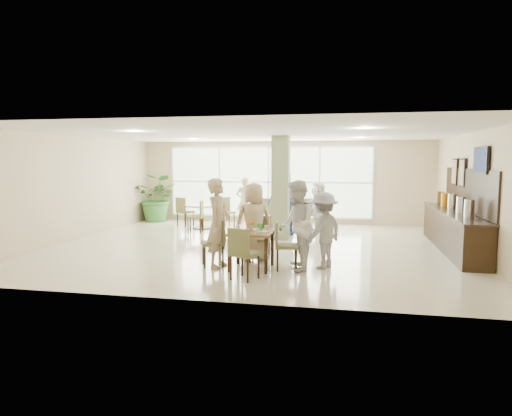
% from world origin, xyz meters
% --- Properties ---
extents(ground, '(10.00, 10.00, 0.00)m').
position_xyz_m(ground, '(0.00, 0.00, 0.00)').
color(ground, beige).
rests_on(ground, ground).
extents(room_shell, '(10.00, 10.00, 10.00)m').
position_xyz_m(room_shell, '(0.00, 0.00, 1.70)').
color(room_shell, white).
rests_on(room_shell, ground).
extents(window_bank, '(7.00, 0.04, 7.00)m').
position_xyz_m(window_bank, '(-0.50, 4.46, 1.40)').
color(window_bank, silver).
rests_on(window_bank, ground).
extents(column, '(0.45, 0.45, 2.80)m').
position_xyz_m(column, '(0.40, 1.20, 1.40)').
color(column, '#787F58').
rests_on(column, ground).
extents(main_table, '(0.86, 0.86, 0.75)m').
position_xyz_m(main_table, '(0.33, -2.31, 0.64)').
color(main_table, brown).
rests_on(main_table, ground).
extents(round_table_left, '(1.14, 1.14, 0.75)m').
position_xyz_m(round_table_left, '(-2.32, 2.67, 0.58)').
color(round_table_left, brown).
rests_on(round_table_left, ground).
extents(round_table_right, '(1.10, 1.10, 0.75)m').
position_xyz_m(round_table_right, '(0.43, 2.83, 0.57)').
color(round_table_right, brown).
rests_on(round_table_right, ground).
extents(chairs_main_table, '(2.07, 2.08, 0.95)m').
position_xyz_m(chairs_main_table, '(0.32, -2.30, 0.47)').
color(chairs_main_table, olive).
rests_on(chairs_main_table, ground).
extents(chairs_table_left, '(2.00, 1.83, 0.95)m').
position_xyz_m(chairs_table_left, '(-2.30, 2.64, 0.47)').
color(chairs_table_left, olive).
rests_on(chairs_table_left, ground).
extents(chairs_table_right, '(1.92, 1.91, 0.95)m').
position_xyz_m(chairs_table_right, '(0.40, 2.84, 0.47)').
color(chairs_table_right, olive).
rests_on(chairs_table_right, ground).
extents(tabletop_clutter, '(0.72, 0.73, 0.21)m').
position_xyz_m(tabletop_clutter, '(0.34, -2.32, 0.81)').
color(tabletop_clutter, white).
rests_on(tabletop_clutter, main_table).
extents(buffet_counter, '(0.64, 4.70, 1.95)m').
position_xyz_m(buffet_counter, '(4.70, 0.51, 0.55)').
color(buffet_counter, black).
rests_on(buffet_counter, ground).
extents(wall_tv, '(0.06, 1.00, 0.58)m').
position_xyz_m(wall_tv, '(4.94, -0.60, 2.15)').
color(wall_tv, black).
rests_on(wall_tv, ground).
extents(framed_art_a, '(0.05, 0.55, 0.70)m').
position_xyz_m(framed_art_a, '(4.95, 1.00, 1.85)').
color(framed_art_a, black).
rests_on(framed_art_a, ground).
extents(framed_art_b, '(0.05, 0.55, 0.70)m').
position_xyz_m(framed_art_b, '(4.95, 1.80, 1.85)').
color(framed_art_b, black).
rests_on(framed_art_b, ground).
extents(potted_plant, '(1.51, 1.51, 1.67)m').
position_xyz_m(potted_plant, '(-4.39, 3.99, 0.83)').
color(potted_plant, '#336D2B').
rests_on(potted_plant, ground).
extents(teen_left, '(0.51, 0.70, 1.80)m').
position_xyz_m(teen_left, '(-0.36, -2.28, 0.90)').
color(teen_left, tan).
rests_on(teen_left, ground).
extents(teen_far, '(0.94, 0.75, 1.69)m').
position_xyz_m(teen_far, '(0.24, -1.61, 0.84)').
color(teen_far, tan).
rests_on(teen_far, ground).
extents(teen_right, '(0.82, 0.97, 1.78)m').
position_xyz_m(teen_right, '(1.22, -2.26, 0.89)').
color(teen_right, white).
rests_on(teen_right, ground).
extents(teen_standing, '(1.02, 1.13, 1.53)m').
position_xyz_m(teen_standing, '(1.73, -1.96, 0.76)').
color(teen_standing, '#9A9A9C').
rests_on(teen_standing, ground).
extents(adult_a, '(1.19, 0.89, 1.81)m').
position_xyz_m(adult_a, '(0.44, 1.96, 0.91)').
color(adult_a, '#4070C2').
rests_on(adult_a, ground).
extents(adult_b, '(1.05, 1.52, 1.51)m').
position_xyz_m(adult_b, '(1.32, 2.73, 0.75)').
color(adult_b, white).
rests_on(adult_b, ground).
extents(adult_standing, '(0.66, 0.53, 1.58)m').
position_xyz_m(adult_standing, '(-1.19, 3.79, 0.79)').
color(adult_standing, tan).
rests_on(adult_standing, ground).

